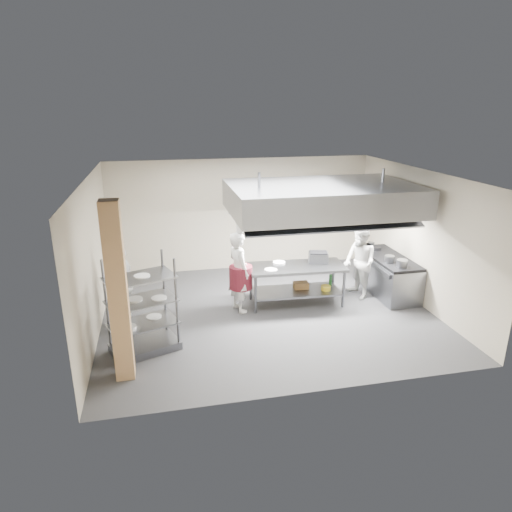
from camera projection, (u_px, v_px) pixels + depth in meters
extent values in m
plane|color=#343437|center=(267.00, 312.00, 10.01)|extent=(7.00, 7.00, 0.00)
plane|color=silver|center=(268.00, 175.00, 9.06)|extent=(7.00, 7.00, 0.00)
plane|color=#B3A68E|center=(242.00, 215.00, 12.32)|extent=(7.00, 0.00, 7.00)
plane|color=#B3A68E|center=(93.00, 258.00, 8.83)|extent=(0.00, 6.00, 6.00)
plane|color=#B3A68E|center=(419.00, 237.00, 10.24)|extent=(0.00, 6.00, 6.00)
cube|color=tan|center=(118.00, 294.00, 7.19)|extent=(0.30, 0.30, 3.00)
cube|color=gray|center=(322.00, 198.00, 9.88)|extent=(4.00, 2.50, 0.60)
cube|color=white|center=(282.00, 215.00, 9.80)|extent=(1.60, 0.12, 0.04)
cube|color=white|center=(360.00, 211.00, 10.17)|extent=(1.60, 0.12, 0.04)
cube|color=gray|center=(307.00, 213.00, 12.53)|extent=(1.50, 0.28, 0.04)
cube|color=gray|center=(297.00, 267.00, 10.18)|extent=(2.19, 1.01, 0.06)
cube|color=slate|center=(296.00, 291.00, 10.36)|extent=(2.01, 0.91, 0.04)
cube|color=slate|center=(387.00, 276.00, 10.96)|extent=(0.80, 2.00, 0.84)
cube|color=black|center=(389.00, 258.00, 10.82)|extent=(0.78, 1.96, 0.06)
imported|color=silver|center=(239.00, 272.00, 9.83)|extent=(0.60, 0.75, 1.80)
imported|color=white|center=(360.00, 262.00, 10.56)|extent=(0.76, 0.92, 1.72)
imported|color=silver|center=(122.00, 286.00, 9.17)|extent=(0.68, 1.10, 1.74)
cube|color=slate|center=(318.00, 257.00, 10.40)|extent=(0.50, 0.43, 0.21)
cube|color=brown|center=(301.00, 285.00, 10.45)|extent=(0.34, 0.25, 0.15)
cylinder|color=gray|center=(389.00, 259.00, 10.42)|extent=(0.22, 0.22, 0.15)
cylinder|color=white|center=(143.00, 322.00, 8.29)|extent=(0.28, 0.28, 0.05)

